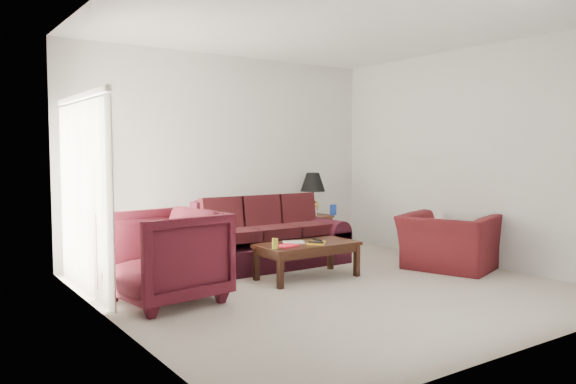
{
  "coord_description": "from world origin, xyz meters",
  "views": [
    {
      "loc": [
        -4.03,
        -5.02,
        1.56
      ],
      "look_at": [
        0.0,
        0.85,
        1.05
      ],
      "focal_mm": 35.0,
      "sensor_mm": 36.0,
      "label": 1
    }
  ],
  "objects_px": {
    "coffee_table": "(307,261)",
    "floor_lamp": "(98,204)",
    "end_table": "(312,232)",
    "sofa": "(269,234)",
    "armchair_left": "(165,257)",
    "armchair_right": "(448,242)"
  },
  "relations": [
    {
      "from": "coffee_table",
      "to": "floor_lamp",
      "type": "bearing_deg",
      "value": 115.47
    },
    {
      "from": "end_table",
      "to": "sofa",
      "type": "bearing_deg",
      "value": -149.22
    },
    {
      "from": "sofa",
      "to": "coffee_table",
      "type": "bearing_deg",
      "value": -93.18
    },
    {
      "from": "end_table",
      "to": "armchair_left",
      "type": "distance_m",
      "value": 3.66
    },
    {
      "from": "end_table",
      "to": "armchair_right",
      "type": "height_order",
      "value": "armchair_right"
    },
    {
      "from": "end_table",
      "to": "armchair_left",
      "type": "relative_size",
      "value": 0.52
    },
    {
      "from": "end_table",
      "to": "armchair_right",
      "type": "xyz_separation_m",
      "value": [
        0.52,
        -2.3,
        0.09
      ]
    },
    {
      "from": "armchair_left",
      "to": "coffee_table",
      "type": "xyz_separation_m",
      "value": [
        1.88,
        0.08,
        -0.26
      ]
    },
    {
      "from": "floor_lamp",
      "to": "armchair_right",
      "type": "height_order",
      "value": "floor_lamp"
    },
    {
      "from": "floor_lamp",
      "to": "armchair_right",
      "type": "relative_size",
      "value": 1.58
    },
    {
      "from": "armchair_left",
      "to": "sofa",
      "type": "bearing_deg",
      "value": 108.93
    },
    {
      "from": "end_table",
      "to": "floor_lamp",
      "type": "distance_m",
      "value": 3.43
    },
    {
      "from": "armchair_right",
      "to": "coffee_table",
      "type": "relative_size",
      "value": 0.9
    },
    {
      "from": "sofa",
      "to": "coffee_table",
      "type": "height_order",
      "value": "sofa"
    },
    {
      "from": "sofa",
      "to": "floor_lamp",
      "type": "xyz_separation_m",
      "value": [
        -2.02,
        0.85,
        0.44
      ]
    },
    {
      "from": "floor_lamp",
      "to": "coffee_table",
      "type": "xyz_separation_m",
      "value": [
        2.04,
        -1.71,
        -0.67
      ]
    },
    {
      "from": "end_table",
      "to": "coffee_table",
      "type": "bearing_deg",
      "value": -128.59
    },
    {
      "from": "armchair_right",
      "to": "floor_lamp",
      "type": "bearing_deg",
      "value": 39.67
    },
    {
      "from": "sofa",
      "to": "armchair_right",
      "type": "height_order",
      "value": "sofa"
    },
    {
      "from": "end_table",
      "to": "armchair_right",
      "type": "relative_size",
      "value": 0.49
    },
    {
      "from": "end_table",
      "to": "floor_lamp",
      "type": "bearing_deg",
      "value": 179.15
    },
    {
      "from": "floor_lamp",
      "to": "armchair_left",
      "type": "xyz_separation_m",
      "value": [
        0.16,
        -1.79,
        -0.41
      ]
    }
  ]
}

